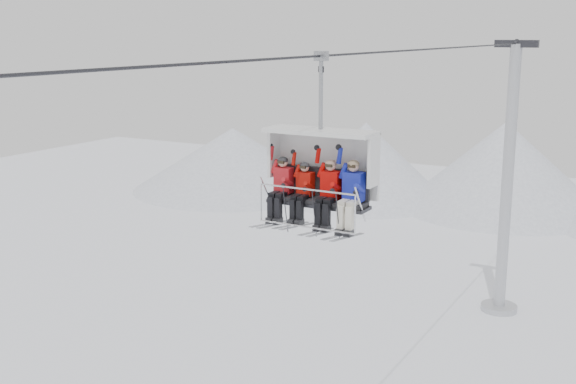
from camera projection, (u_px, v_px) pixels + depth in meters
The scene contains 8 objects.
ridgeline at pixel (544, 183), 53.90m from camera, with size 72.00×21.00×7.00m.
lift_tower_right at pixel (506, 200), 35.42m from camera, with size 2.00×1.80×13.48m.
haul_cable at pixel (288, 58), 15.04m from camera, with size 0.06×0.06×50.00m, color #29292D.
chairlift_carrier at pixel (323, 166), 17.03m from camera, with size 2.66×1.17×3.98m.
skier_far_left at pixel (281, 186), 17.32m from camera, with size 0.42×1.69×1.66m.
skier_center_left at pixel (303, 190), 17.04m from camera, with size 0.38×1.69×1.54m.
skier_center_right at pixel (329, 191), 16.72m from camera, with size 0.44×1.69×1.72m.
skier_far_right at pixel (352, 192), 16.45m from camera, with size 0.46×1.69×1.78m.
Camera 1 is at (7.46, -13.35, 13.83)m, focal length 45.00 mm.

